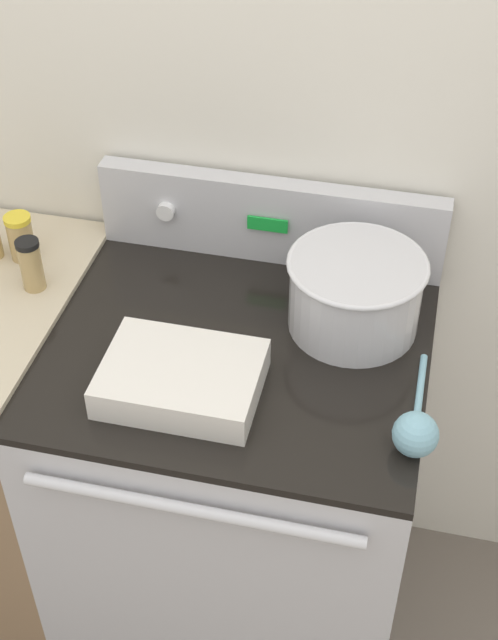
{
  "coord_description": "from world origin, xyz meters",
  "views": [
    {
      "loc": [
        0.32,
        -0.95,
        2.16
      ],
      "look_at": [
        0.02,
        0.36,
        1.0
      ],
      "focal_mm": 50.0,
      "sensor_mm": 36.0,
      "label": 1
    }
  ],
  "objects_px": {
    "casserole_dish": "(181,377)",
    "spice_jar_black_cap": "(31,264)",
    "ladle": "(416,432)",
    "mixing_bowl": "(355,290)",
    "spice_jar_yellow_cap": "(21,237)"
  },
  "relations": [
    {
      "from": "casserole_dish",
      "to": "ladle",
      "type": "height_order",
      "value": "ladle"
    },
    {
      "from": "spice_jar_black_cap",
      "to": "spice_jar_yellow_cap",
      "type": "height_order",
      "value": "spice_jar_black_cap"
    },
    {
      "from": "mixing_bowl",
      "to": "casserole_dish",
      "type": "bearing_deg",
      "value": -137.56
    },
    {
      "from": "ladle",
      "to": "spice_jar_black_cap",
      "type": "relative_size",
      "value": 2.35
    },
    {
      "from": "casserole_dish",
      "to": "spice_jar_black_cap",
      "type": "bearing_deg",
      "value": 150.94
    },
    {
      "from": "mixing_bowl",
      "to": "ladle",
      "type": "distance_m",
      "value": 0.35
    },
    {
      "from": "ladle",
      "to": "spice_jar_yellow_cap",
      "type": "xyz_separation_m",
      "value": [
        -0.91,
        0.36,
        0.03
      ]
    },
    {
      "from": "ladle",
      "to": "spice_jar_yellow_cap",
      "type": "distance_m",
      "value": 0.98
    },
    {
      "from": "mixing_bowl",
      "to": "spice_jar_black_cap",
      "type": "distance_m",
      "value": 0.69
    },
    {
      "from": "ladle",
      "to": "spice_jar_black_cap",
      "type": "height_order",
      "value": "spice_jar_black_cap"
    },
    {
      "from": "spice_jar_yellow_cap",
      "to": "ladle",
      "type": "bearing_deg",
      "value": -21.46
    },
    {
      "from": "ladle",
      "to": "spice_jar_black_cap",
      "type": "distance_m",
      "value": 0.88
    },
    {
      "from": "casserole_dish",
      "to": "spice_jar_black_cap",
      "type": "xyz_separation_m",
      "value": [
        -0.4,
        0.22,
        0.04
      ]
    },
    {
      "from": "mixing_bowl",
      "to": "spice_jar_black_cap",
      "type": "xyz_separation_m",
      "value": [
        -0.69,
        -0.05,
        -0.02
      ]
    },
    {
      "from": "mixing_bowl",
      "to": "spice_jar_yellow_cap",
      "type": "relative_size",
      "value": 2.6
    }
  ]
}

